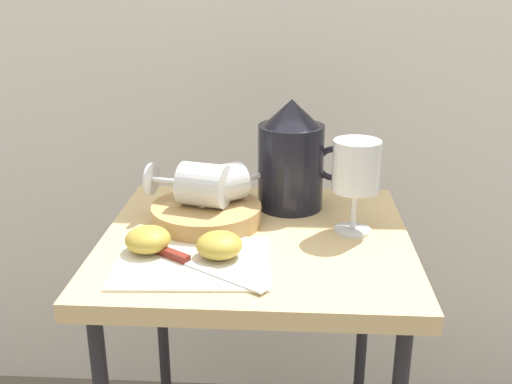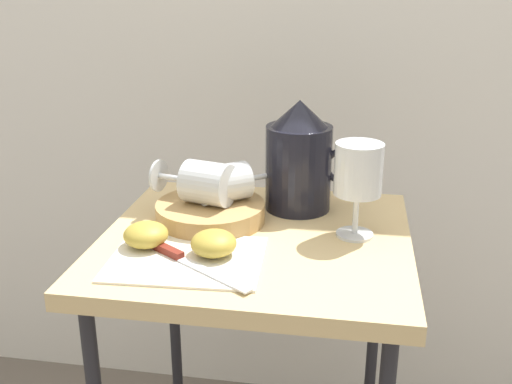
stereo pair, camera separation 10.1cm
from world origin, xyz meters
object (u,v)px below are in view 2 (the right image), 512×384
basket_tray (210,212)px  wine_glass_upright (358,174)px  wine_glass_tipped_far (206,183)px  apple_half_right (214,243)px  knife (180,257)px  apple_half_left (146,235)px  table (256,272)px  pitcher (299,166)px  wine_glass_tipped_near (227,183)px

basket_tray → wine_glass_upright: wine_glass_upright is taller
wine_glass_upright → wine_glass_tipped_far: (-0.27, 0.02, -0.04)m
apple_half_right → wine_glass_upright: bearing=28.9°
apple_half_right → knife: apple_half_right is taller
apple_half_left → table: bearing=25.2°
pitcher → wine_glass_tipped_far: bearing=-149.5°
basket_tray → wine_glass_tipped_far: bearing=-174.3°
knife → apple_half_right: bearing=27.1°
table → pitcher: size_ratio=3.29×
wine_glass_upright → apple_half_right: wine_glass_upright is taller
wine_glass_tipped_near → knife: wine_glass_tipped_near is taller
basket_tray → knife: 0.17m
table → wine_glass_upright: size_ratio=4.20×
wine_glass_upright → wine_glass_tipped_near: (-0.23, 0.04, -0.04)m
apple_half_left → wine_glass_tipped_far: bearing=61.3°
apple_half_right → knife: 0.06m
apple_half_left → wine_glass_upright: bearing=17.7°
wine_glass_tipped_near → knife: (-0.04, -0.19, -0.06)m
wine_glass_upright → pitcher: bearing=133.9°
table → apple_half_right: bearing=-119.1°
table → basket_tray: basket_tray is taller
basket_tray → pitcher: size_ratio=0.94×
table → wine_glass_tipped_far: wine_glass_tipped_far is taller
pitcher → apple_half_right: size_ratio=2.87×
table → wine_glass_upright: 0.25m
apple_half_left → knife: 0.08m
table → knife: (-0.10, -0.12, 0.08)m
table → wine_glass_upright: (0.17, 0.03, 0.18)m
wine_glass_tipped_near → wine_glass_tipped_far: (-0.03, -0.02, 0.00)m
basket_tray → pitcher: 0.19m
wine_glass_tipped_near → apple_half_left: bearing=-125.1°
table → apple_half_left: size_ratio=9.43×
table → wine_glass_upright: bearing=9.3°
table → apple_half_left: (-0.17, -0.08, 0.10)m
wine_glass_tipped_near → knife: size_ratio=0.80×
wine_glass_tipped_far → apple_half_right: 0.16m
table → apple_half_left: apple_half_left is taller
pitcher → basket_tray: bearing=-148.6°
wine_glass_tipped_far → knife: bearing=-90.8°
apple_half_right → table: bearing=60.9°
pitcher → wine_glass_tipped_far: 0.18m
wine_glass_tipped_near → wine_glass_tipped_far: wine_glass_tipped_far is taller
wine_glass_tipped_near → apple_half_left: size_ratio=2.20×
table → wine_glass_tipped_near: bearing=134.0°
wine_glass_upright → knife: size_ratio=0.82×
table → pitcher: bearing=67.5°
wine_glass_upright → wine_glass_tipped_near: size_ratio=1.02×
apple_half_left → knife: (0.07, -0.04, -0.02)m
pitcher → apple_half_right: pitcher is taller
pitcher → knife: 0.32m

